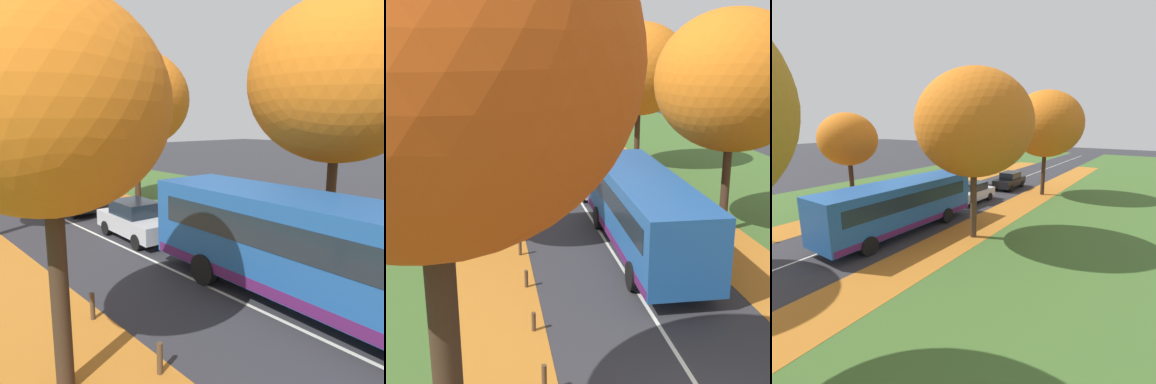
{
  "view_description": "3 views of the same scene",
  "coord_description": "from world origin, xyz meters",
  "views": [
    {
      "loc": [
        -7.44,
        5.06,
        4.92
      ],
      "look_at": [
        1.8,
        15.48,
        2.32
      ],
      "focal_mm": 35.0,
      "sensor_mm": 36.0,
      "label": 1
    },
    {
      "loc": [
        -4.63,
        -8.51,
        7.75
      ],
      "look_at": [
        -0.69,
        13.88,
        1.41
      ],
      "focal_mm": 50.0,
      "sensor_mm": 36.0,
      "label": 2
    },
    {
      "loc": [
        13.75,
        -1.93,
        6.36
      ],
      "look_at": [
        1.74,
        15.88,
        1.37
      ],
      "focal_mm": 28.0,
      "sensor_mm": 36.0,
      "label": 3
    }
  ],
  "objects": [
    {
      "name": "leaf_litter_left",
      "position": [
        -4.6,
        14.0,
        0.01
      ],
      "size": [
        2.8,
        60.0,
        0.0
      ],
      "primitive_type": "cube",
      "color": "#B26B23",
      "rests_on": "grass_verge_left"
    },
    {
      "name": "tree_right_near",
      "position": [
        5.19,
        11.7,
        6.3
      ],
      "size": [
        6.27,
        6.27,
        9.13
      ],
      "color": "#422D1E",
      "rests_on": "ground"
    },
    {
      "name": "tree_right_mid",
      "position": [
        4.87,
        23.87,
        6.23
      ],
      "size": [
        6.27,
        6.27,
        9.06
      ],
      "color": "#382619",
      "rests_on": "ground"
    },
    {
      "name": "grass_verge_right",
      "position": [
        9.2,
        20.0,
        0.0
      ],
      "size": [
        12.0,
        90.0,
        0.01
      ],
      "primitive_type": "cube",
      "color": "#3D6028",
      "rests_on": "ground"
    },
    {
      "name": "bollard_fifth",
      "position": [
        -3.52,
        10.45,
        0.34
      ],
      "size": [
        0.12,
        0.12,
        0.68
      ],
      "primitive_type": "cylinder",
      "color": "#4C3823",
      "rests_on": "ground"
    },
    {
      "name": "road_centre_line",
      "position": [
        0.0,
        20.0,
        0.0
      ],
      "size": [
        0.12,
        80.0,
        0.01
      ],
      "primitive_type": "cube",
      "color": "silver",
      "rests_on": "ground"
    },
    {
      "name": "car_black_following",
      "position": [
        1.27,
        24.64,
        0.81
      ],
      "size": [
        1.84,
        4.23,
        1.62
      ],
      "color": "black",
      "rests_on": "ground"
    },
    {
      "name": "bollard_sixth",
      "position": [
        -3.53,
        13.25,
        0.36
      ],
      "size": [
        0.12,
        0.12,
        0.71
      ],
      "primitive_type": "cylinder",
      "color": "#4C3823",
      "rests_on": "ground"
    },
    {
      "name": "tree_left_near",
      "position": [
        -5.08,
        11.29,
        5.19
      ],
      "size": [
        4.12,
        4.12,
        7.06
      ],
      "color": "#382619",
      "rests_on": "ground"
    },
    {
      "name": "car_silver_lead",
      "position": [
        1.05,
        18.23,
        0.81
      ],
      "size": [
        1.94,
        4.28,
        1.62
      ],
      "color": "#B7BABF",
      "rests_on": "ground"
    },
    {
      "name": "leaf_litter_right",
      "position": [
        4.6,
        14.0,
        0.01
      ],
      "size": [
        2.8,
        60.0,
        0.0
      ],
      "primitive_type": "cube",
      "color": "#B26B23",
      "rests_on": "grass_verge_right"
    },
    {
      "name": "bus",
      "position": [
        1.15,
        10.03,
        1.7
      ],
      "size": [
        2.87,
        10.47,
        2.98
      ],
      "color": "#1E5199",
      "rests_on": "ground"
    }
  ]
}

